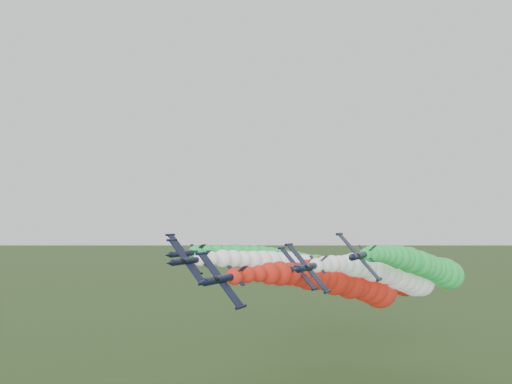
% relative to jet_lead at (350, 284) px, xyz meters
% --- Properties ---
extents(jet_lead, '(16.73, 84.13, 19.30)m').
position_rel_jet_lead_xyz_m(jet_lead, '(0.00, 0.00, 0.00)').
color(jet_lead, black).
rests_on(jet_lead, ground).
extents(jet_inner_left, '(16.65, 84.05, 19.22)m').
position_rel_jet_lead_xyz_m(jet_inner_left, '(-13.79, 12.24, 1.32)').
color(jet_inner_left, black).
rests_on(jet_inner_left, ground).
extents(jet_inner_right, '(15.88, 83.28, 18.45)m').
position_rel_jet_lead_xyz_m(jet_inner_right, '(8.61, 15.29, 1.02)').
color(jet_inner_right, black).
rests_on(jet_inner_right, ground).
extents(jet_outer_left, '(15.87, 83.27, 18.43)m').
position_rel_jet_lead_xyz_m(jet_outer_left, '(-20.74, 18.11, 2.47)').
color(jet_outer_left, black).
rests_on(jet_outer_left, ground).
extents(jet_outer_right, '(16.04, 83.44, 18.60)m').
position_rel_jet_lead_xyz_m(jet_outer_right, '(16.05, 20.54, 2.99)').
color(jet_outer_right, black).
rests_on(jet_outer_right, ground).
extents(jet_trail, '(16.59, 83.99, 19.16)m').
position_rel_jet_lead_xyz_m(jet_trail, '(1.91, 26.97, -0.34)').
color(jet_trail, black).
rests_on(jet_trail, ground).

